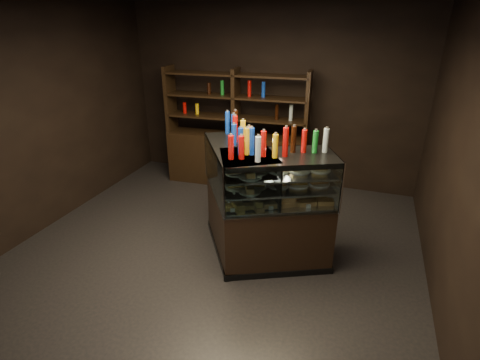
% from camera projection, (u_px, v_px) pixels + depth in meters
% --- Properties ---
extents(ground, '(5.00, 5.00, 0.00)m').
position_uv_depth(ground, '(216.00, 250.00, 4.81)').
color(ground, black).
rests_on(ground, ground).
extents(room_shell, '(5.02, 5.02, 3.01)m').
position_uv_depth(room_shell, '(211.00, 99.00, 4.03)').
color(room_shell, black).
rests_on(room_shell, ground).
extents(display_case, '(1.82, 1.42, 1.39)m').
position_uv_depth(display_case, '(257.00, 222.00, 4.54)').
color(display_case, black).
rests_on(display_case, ground).
extents(food_display, '(1.47, 1.08, 0.43)m').
position_uv_depth(food_display, '(258.00, 177.00, 4.29)').
color(food_display, '#B1893F').
rests_on(food_display, display_case).
extents(bottles_top, '(1.31, 0.94, 0.30)m').
position_uv_depth(bottles_top, '(259.00, 138.00, 4.11)').
color(bottles_top, black).
rests_on(bottles_top, display_case).
extents(potted_conifer, '(0.41, 0.41, 0.88)m').
position_uv_depth(potted_conifer, '(296.00, 205.00, 4.87)').
color(potted_conifer, black).
rests_on(potted_conifer, ground).
extents(back_shelving, '(2.43, 0.58, 2.00)m').
position_uv_depth(back_shelving, '(236.00, 151.00, 6.47)').
color(back_shelving, black).
rests_on(back_shelving, ground).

